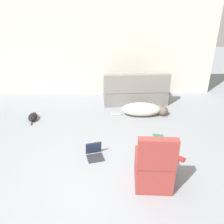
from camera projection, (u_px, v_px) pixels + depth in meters
The scene contains 9 objects.
ground_plane at pixel (85, 196), 3.71m from camera, with size 20.00×20.00×0.00m, color gray.
wall_back at pixel (94, 45), 6.65m from camera, with size 6.53×0.06×2.74m.
couch at pixel (135, 92), 6.62m from camera, with size 1.68×0.85×0.85m.
dog at pixel (143, 109), 5.96m from camera, with size 1.35×0.44×0.31m.
cat at pixel (33, 117), 5.80m from camera, with size 0.23×0.50×0.15m.
laptop_open at pixel (94, 152), 4.56m from camera, with size 0.36×0.37×0.26m.
book_red at pixel (178, 158), 4.51m from camera, with size 0.27×0.24×0.02m.
book_green at pixel (158, 137), 5.15m from camera, with size 0.24×0.22×0.02m.
side_chair at pixel (154, 167), 3.81m from camera, with size 0.60×0.66×0.97m.
Camera 1 is at (0.34, -2.75, 2.80)m, focal length 40.00 mm.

